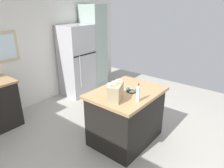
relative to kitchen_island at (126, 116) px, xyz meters
The scene contains 9 objects.
ground 0.54m from the kitchen_island, 151.13° to the right, with size 6.86×6.86×0.00m, color #ADA89E.
back_wall 2.66m from the kitchen_island, 95.79° to the left, with size 5.72×0.13×2.70m.
kitchen_island is the anchor object (origin of this frame).
refrigerator 2.30m from the kitchen_island, 68.31° to the left, with size 0.74×0.67×1.74m.
tall_cabinet 2.63m from the kitchen_island, 55.34° to the left, with size 0.45×0.59×2.19m.
shopping_bag 0.69m from the kitchen_island, behind, with size 0.34×0.27×0.29m.
small_box 0.57m from the kitchen_island, 123.34° to the left, with size 0.12×0.09×0.13m, color beige.
bottle 0.69m from the kitchen_island, 120.27° to the right, with size 0.05×0.05×0.27m.
ear_defenders 0.48m from the kitchen_island, 69.71° to the right, with size 0.17×0.20×0.06m.
Camera 1 is at (-2.25, -1.57, 2.23)m, focal length 33.05 mm.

